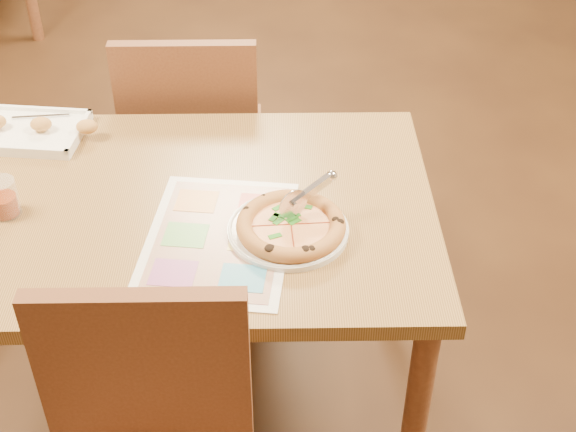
{
  "coord_description": "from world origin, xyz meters",
  "views": [
    {
      "loc": [
        0.27,
        -1.57,
        1.9
      ],
      "look_at": [
        0.29,
        -0.12,
        0.77
      ],
      "focal_mm": 50.0,
      "sensor_mm": 36.0,
      "label": 1
    }
  ],
  "objects_px": {
    "chair_far": "(193,127)",
    "plate": "(288,230)",
    "pizza": "(291,226)",
    "pizza_cutter": "(306,194)",
    "glass_tumbler": "(3,200)",
    "dining_table": "(172,231)",
    "appetizer_tray": "(29,131)",
    "menu": "(218,238)"
  },
  "relations": [
    {
      "from": "chair_far",
      "to": "glass_tumbler",
      "type": "bearing_deg",
      "value": 58.63
    },
    {
      "from": "plate",
      "to": "appetizer_tray",
      "type": "bearing_deg",
      "value": 148.37
    },
    {
      "from": "pizza",
      "to": "glass_tumbler",
      "type": "relative_size",
      "value": 2.72
    },
    {
      "from": "dining_table",
      "to": "pizza",
      "type": "relative_size",
      "value": 5.11
    },
    {
      "from": "appetizer_tray",
      "to": "menu",
      "type": "bearing_deg",
      "value": -39.84
    },
    {
      "from": "pizza",
      "to": "appetizer_tray",
      "type": "height_order",
      "value": "appetizer_tray"
    },
    {
      "from": "dining_table",
      "to": "appetizer_tray",
      "type": "bearing_deg",
      "value": 142.7
    },
    {
      "from": "chair_far",
      "to": "pizza",
      "type": "xyz_separation_m",
      "value": [
        0.3,
        -0.73,
        0.18
      ]
    },
    {
      "from": "plate",
      "to": "appetizer_tray",
      "type": "distance_m",
      "value": 0.83
    },
    {
      "from": "dining_table",
      "to": "pizza_cutter",
      "type": "xyz_separation_m",
      "value": [
        0.33,
        -0.08,
        0.17
      ]
    },
    {
      "from": "dining_table",
      "to": "pizza",
      "type": "bearing_deg",
      "value": -23.08
    },
    {
      "from": "pizza_cutter",
      "to": "plate",
      "type": "bearing_deg",
      "value": -169.98
    },
    {
      "from": "plate",
      "to": "appetizer_tray",
      "type": "height_order",
      "value": "appetizer_tray"
    },
    {
      "from": "pizza",
      "to": "menu",
      "type": "height_order",
      "value": "pizza"
    },
    {
      "from": "dining_table",
      "to": "chair_far",
      "type": "bearing_deg",
      "value": 90.0
    },
    {
      "from": "dining_table",
      "to": "glass_tumbler",
      "type": "xyz_separation_m",
      "value": [
        -0.39,
        -0.03,
        0.13
      ]
    },
    {
      "from": "pizza",
      "to": "pizza_cutter",
      "type": "height_order",
      "value": "pizza_cutter"
    },
    {
      "from": "pizza",
      "to": "pizza_cutter",
      "type": "bearing_deg",
      "value": 52.04
    },
    {
      "from": "pizza",
      "to": "glass_tumbler",
      "type": "height_order",
      "value": "glass_tumbler"
    },
    {
      "from": "chair_far",
      "to": "menu",
      "type": "bearing_deg",
      "value": 99.84
    },
    {
      "from": "chair_far",
      "to": "menu",
      "type": "height_order",
      "value": "chair_far"
    },
    {
      "from": "chair_far",
      "to": "appetizer_tray",
      "type": "xyz_separation_m",
      "value": [
        -0.41,
        -0.29,
        0.17
      ]
    },
    {
      "from": "dining_table",
      "to": "pizza_cutter",
      "type": "distance_m",
      "value": 0.38
    },
    {
      "from": "dining_table",
      "to": "menu",
      "type": "distance_m",
      "value": 0.21
    },
    {
      "from": "menu",
      "to": "chair_far",
      "type": "bearing_deg",
      "value": 99.84
    },
    {
      "from": "plate",
      "to": "menu",
      "type": "xyz_separation_m",
      "value": [
        -0.16,
        -0.02,
        -0.01
      ]
    },
    {
      "from": "plate",
      "to": "dining_table",
      "type": "bearing_deg",
      "value": 157.82
    },
    {
      "from": "chair_far",
      "to": "plate",
      "type": "xyz_separation_m",
      "value": [
        0.29,
        -0.72,
        0.16
      ]
    },
    {
      "from": "chair_far",
      "to": "pizza",
      "type": "height_order",
      "value": "chair_far"
    },
    {
      "from": "plate",
      "to": "pizza_cutter",
      "type": "height_order",
      "value": "pizza_cutter"
    },
    {
      "from": "dining_table",
      "to": "chair_far",
      "type": "distance_m",
      "value": 0.61
    },
    {
      "from": "pizza_cutter",
      "to": "glass_tumbler",
      "type": "height_order",
      "value": "pizza_cutter"
    },
    {
      "from": "chair_far",
      "to": "glass_tumbler",
      "type": "distance_m",
      "value": 0.77
    },
    {
      "from": "pizza",
      "to": "pizza_cutter",
      "type": "relative_size",
      "value": 1.95
    },
    {
      "from": "pizza",
      "to": "dining_table",
      "type": "bearing_deg",
      "value": 156.92
    },
    {
      "from": "pizza_cutter",
      "to": "menu",
      "type": "bearing_deg",
      "value": 163.91
    },
    {
      "from": "plate",
      "to": "appetizer_tray",
      "type": "xyz_separation_m",
      "value": [
        -0.7,
        0.43,
        0.01
      ]
    },
    {
      "from": "chair_far",
      "to": "pizza_cutter",
      "type": "xyz_separation_m",
      "value": [
        0.33,
        -0.68,
        0.24
      ]
    },
    {
      "from": "dining_table",
      "to": "chair_far",
      "type": "relative_size",
      "value": 2.77
    },
    {
      "from": "appetizer_tray",
      "to": "menu",
      "type": "relative_size",
      "value": 0.81
    },
    {
      "from": "chair_far",
      "to": "pizza_cutter",
      "type": "relative_size",
      "value": 3.59
    },
    {
      "from": "plate",
      "to": "appetizer_tray",
      "type": "relative_size",
      "value": 0.76
    }
  ]
}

